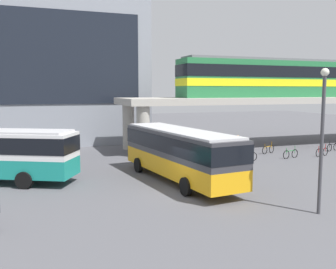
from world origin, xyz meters
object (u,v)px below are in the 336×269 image
(bicycle_green, at_px, (291,154))
(bicycle_black, at_px, (333,147))
(bicycle_silver, at_px, (215,152))
(bicycle_red, at_px, (322,152))
(bus_main, at_px, (179,149))
(train, at_px, (295,78))
(pedestrian_near_building, at_px, (238,145))
(bicycle_orange, at_px, (268,149))
(station_building, at_px, (3,69))
(bicycle_brown, at_px, (246,157))

(bicycle_green, height_order, bicycle_black, same)
(bicycle_silver, relative_size, bicycle_red, 0.96)
(bicycle_red, bearing_deg, bicycle_green, 177.79)
(bus_main, relative_size, bicycle_black, 6.46)
(train, distance_m, bus_main, 21.37)
(bicycle_green, distance_m, pedestrian_near_building, 4.63)
(bicycle_orange, relative_size, bicycle_black, 0.97)
(train, bearing_deg, bus_main, -147.13)
(pedestrian_near_building, bearing_deg, bicycle_red, -31.55)
(bicycle_black, xyz_separation_m, pedestrian_near_building, (-9.12, 1.70, 0.41))
(bicycle_red, distance_m, pedestrian_near_building, 7.10)
(station_building, distance_m, bicycle_silver, 25.59)
(train, distance_m, pedestrian_near_building, 11.15)
(bicycle_orange, relative_size, bicycle_brown, 0.95)
(bicycle_brown, xyz_separation_m, bicycle_silver, (-1.35, 2.76, 0.00))
(train, bearing_deg, bicycle_black, -85.01)
(bus_main, height_order, bicycle_green, bus_main)
(train, height_order, bicycle_black, train)
(bicycle_red, bearing_deg, bicycle_brown, 177.79)
(bicycle_orange, xyz_separation_m, bicycle_brown, (-3.84, -2.58, 0.00))
(bicycle_red, bearing_deg, pedestrian_near_building, 148.45)
(bus_main, distance_m, bicycle_red, 15.50)
(bicycle_brown, bearing_deg, bus_main, -149.76)
(bicycle_orange, distance_m, bicycle_brown, 4.62)
(station_building, xyz_separation_m, bus_main, (11.05, -24.46, -5.97))
(bicycle_green, distance_m, bicycle_red, 3.15)
(station_building, height_order, pedestrian_near_building, station_building)
(train, distance_m, bicycle_silver, 13.64)
(bicycle_green, xyz_separation_m, bicycle_black, (6.23, 1.89, 0.00))
(train, xyz_separation_m, bicycle_orange, (-6.06, -4.30, -6.52))
(station_building, xyz_separation_m, bicycle_orange, (22.47, -17.46, -7.60))
(train, height_order, bicycle_red, train)
(pedestrian_near_building, bearing_deg, bicycle_green, -51.12)
(bicycle_orange, bearing_deg, station_building, 142.15)
(bicycle_orange, relative_size, bicycle_green, 0.96)
(bicycle_brown, bearing_deg, bicycle_silver, 116.13)
(bicycle_silver, distance_m, bicycle_black, 11.74)
(bicycle_brown, relative_size, bicycle_silver, 1.07)
(bus_main, relative_size, pedestrian_near_building, 6.83)
(station_building, height_order, bicycle_black, station_building)
(bicycle_orange, xyz_separation_m, pedestrian_near_building, (-2.61, 0.85, 0.41))
(train, xyz_separation_m, bicycle_brown, (-9.89, -6.88, -6.52))
(station_building, relative_size, bicycle_brown, 16.58)
(bicycle_black, bearing_deg, bicycle_orange, 172.62)
(bicycle_green, relative_size, bicycle_silver, 1.06)
(bicycle_brown, relative_size, bicycle_green, 1.01)
(bus_main, relative_size, bicycle_orange, 6.66)
(train, bearing_deg, bicycle_green, -129.40)
(bicycle_brown, bearing_deg, bicycle_orange, 33.88)
(bicycle_silver, relative_size, pedestrian_near_building, 1.01)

